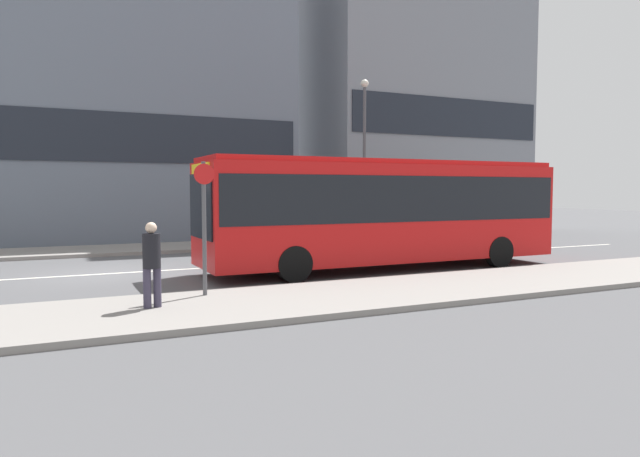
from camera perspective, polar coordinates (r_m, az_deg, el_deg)
The scene contains 12 objects.
ground_plane at distance 17.49m, azimuth -20.35°, elevation -4.26°, with size 120.00×120.00×0.00m, color #4F4F51.
sidewalk_near at distance 11.35m, azimuth -17.61°, elevation -8.18°, with size 44.00×3.50×0.13m.
sidewalk_far at distance 23.67m, azimuth -21.66°, elevation -2.07°, with size 44.00×3.50×0.13m.
lane_centerline at distance 17.48m, azimuth -20.35°, elevation -4.25°, with size 41.80×0.16×0.01m.
apartment_block_left_tower at distance 30.46m, azimuth -19.48°, elevation 15.42°, with size 16.55×5.85×17.25m.
apartment_block_right_tower at distance 37.92m, azimuth 9.64°, elevation 18.43°, with size 13.34×6.88×23.97m.
city_bus at distance 17.36m, azimuth 6.40°, elevation 2.15°, with size 11.19×2.66×3.28m.
parked_car_0 at distance 24.68m, azimuth 8.01°, elevation -0.20°, with size 4.12×1.89×1.44m.
parked_car_1 at distance 27.82m, azimuth 16.28°, elevation 0.08°, with size 4.58×1.78×1.36m.
pedestrian_near_stop at distance 11.42m, azimuth -16.48°, elevation -2.98°, with size 0.35×0.34×1.65m.
bus_stop_sign at distance 12.45m, azimuth -11.50°, elevation 1.05°, with size 0.44×0.12×2.88m.
street_lamp at distance 25.62m, azimuth 4.46°, elevation 8.47°, with size 0.36×0.36×7.14m.
Camera 1 is at (-1.44, -17.26, 2.39)m, focal length 32.00 mm.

